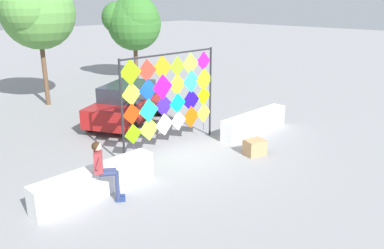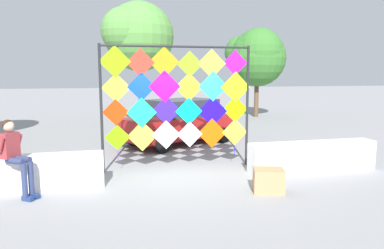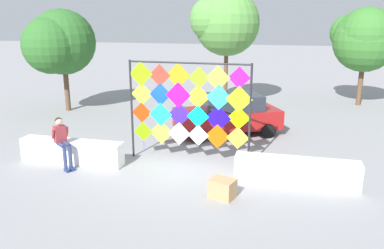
{
  "view_description": "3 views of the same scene",
  "coord_description": "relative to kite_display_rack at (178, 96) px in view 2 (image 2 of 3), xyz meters",
  "views": [
    {
      "loc": [
        -8.38,
        -8.49,
        4.9
      ],
      "look_at": [
        0.37,
        -0.04,
        0.97
      ],
      "focal_mm": 36.46,
      "sensor_mm": 36.0,
      "label": 1
    },
    {
      "loc": [
        -1.7,
        -8.6,
        2.53
      ],
      "look_at": [
        0.34,
        -0.04,
        1.3
      ],
      "focal_mm": 33.75,
      "sensor_mm": 36.0,
      "label": 2
    },
    {
      "loc": [
        3.11,
        -10.92,
        4.56
      ],
      "look_at": [
        0.35,
        0.27,
        1.39
      ],
      "focal_mm": 36.21,
      "sensor_mm": 36.0,
      "label": 3
    }
  ],
  "objects": [
    {
      "name": "ground",
      "position": [
        -0.14,
        -0.71,
        -1.95
      ],
      "size": [
        120.0,
        120.0,
        0.0
      ],
      "primitive_type": "plane",
      "color": "gray"
    },
    {
      "name": "plaza_ledge_left",
      "position": [
        -3.67,
        -1.03,
        -1.57
      ],
      "size": [
        3.45,
        0.54,
        0.77
      ],
      "primitive_type": "cube",
      "color": "white",
      "rests_on": "ground"
    },
    {
      "name": "plaza_ledge_right",
      "position": [
        3.38,
        -1.03,
        -1.57
      ],
      "size": [
        3.45,
        0.54,
        0.77
      ],
      "primitive_type": "cube",
      "color": "white",
      "rests_on": "ground"
    },
    {
      "name": "kite_display_rack",
      "position": [
        0.0,
        0.0,
        0.0
      ],
      "size": [
        4.01,
        0.13,
        3.28
      ],
      "color": "#232328",
      "rests_on": "ground"
    },
    {
      "name": "seated_vendor",
      "position": [
        -3.68,
        -1.5,
        -0.99
      ],
      "size": [
        0.78,
        0.71,
        1.62
      ],
      "color": "navy",
      "rests_on": "ground"
    },
    {
      "name": "parked_car",
      "position": [
        0.74,
        3.47,
        -1.13
      ],
      "size": [
        4.52,
        3.51,
        1.62
      ],
      "color": "maroon",
      "rests_on": "ground"
    },
    {
      "name": "cardboard_box_large",
      "position": [
        1.5,
        -2.38,
        -1.69
      ],
      "size": [
        0.76,
        0.68,
        0.51
      ],
      "primitive_type": "cube",
      "rotation": [
        0.0,
        0.0,
        -0.32
      ],
      "color": "tan",
      "rests_on": "ground"
    },
    {
      "name": "tree_palm_like",
      "position": [
        -0.29,
        8.67,
        2.51
      ],
      "size": [
        3.48,
        3.48,
        5.98
      ],
      "color": "brown",
      "rests_on": "ground"
    },
    {
      "name": "tree_far_right",
      "position": [
        6.72,
        10.55,
        1.65
      ],
      "size": [
        3.41,
        3.34,
        5.16
      ],
      "color": "brown",
      "rests_on": "ground"
    }
  ]
}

